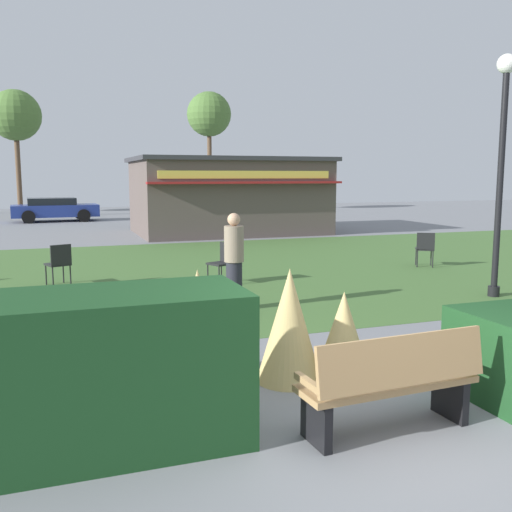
{
  "coord_description": "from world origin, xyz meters",
  "views": [
    {
      "loc": [
        -2.8,
        -4.04,
        2.32
      ],
      "look_at": [
        -0.0,
        3.83,
        1.15
      ],
      "focal_mm": 40.25,
      "sensor_mm": 36.0,
      "label": 1
    }
  ],
  "objects_px": {
    "park_bench": "(392,382)",
    "tree_left_bg": "(209,115)",
    "person_strolling": "(234,261)",
    "trash_bin": "(64,387)",
    "parked_car_west_slot": "(54,209)",
    "lamppost_mid": "(502,148)",
    "cafe_chair_center": "(223,260)",
    "tree_right_bg": "(15,116)",
    "cafe_chair_east": "(59,261)",
    "cafe_chair_north": "(425,246)",
    "food_kiosk": "(228,195)"
  },
  "relations": [
    {
      "from": "park_bench",
      "to": "tree_left_bg",
      "type": "relative_size",
      "value": 0.23
    },
    {
      "from": "park_bench",
      "to": "person_strolling",
      "type": "xyz_separation_m",
      "value": [
        0.11,
        5.09,
        0.38
      ]
    },
    {
      "from": "trash_bin",
      "to": "parked_car_west_slot",
      "type": "relative_size",
      "value": 0.21
    },
    {
      "from": "lamppost_mid",
      "to": "parked_car_west_slot",
      "type": "xyz_separation_m",
      "value": [
        -7.87,
        22.32,
        -2.19
      ]
    },
    {
      "from": "cafe_chair_center",
      "to": "tree_right_bg",
      "type": "relative_size",
      "value": 0.13
    },
    {
      "from": "cafe_chair_east",
      "to": "cafe_chair_center",
      "type": "relative_size",
      "value": 1.0
    },
    {
      "from": "cafe_chair_north",
      "to": "tree_right_bg",
      "type": "xyz_separation_m",
      "value": [
        -10.6,
        22.84,
        5.05
      ]
    },
    {
      "from": "lamppost_mid",
      "to": "parked_car_west_slot",
      "type": "distance_m",
      "value": 23.77
    },
    {
      "from": "cafe_chair_north",
      "to": "cafe_chair_center",
      "type": "bearing_deg",
      "value": -174.9
    },
    {
      "from": "person_strolling",
      "to": "lamppost_mid",
      "type": "bearing_deg",
      "value": 80.45
    },
    {
      "from": "food_kiosk",
      "to": "parked_car_west_slot",
      "type": "bearing_deg",
      "value": 127.96
    },
    {
      "from": "cafe_chair_center",
      "to": "tree_right_bg",
      "type": "height_order",
      "value": "tree_right_bg"
    },
    {
      "from": "trash_bin",
      "to": "tree_right_bg",
      "type": "distance_m",
      "value": 30.35
    },
    {
      "from": "trash_bin",
      "to": "cafe_chair_center",
      "type": "xyz_separation_m",
      "value": [
        3.4,
        6.53,
        0.08
      ]
    },
    {
      "from": "cafe_chair_east",
      "to": "cafe_chair_north",
      "type": "distance_m",
      "value": 8.85
    },
    {
      "from": "cafe_chair_center",
      "to": "tree_left_bg",
      "type": "distance_m",
      "value": 25.72
    },
    {
      "from": "trash_bin",
      "to": "cafe_chair_east",
      "type": "relative_size",
      "value": 1.02
    },
    {
      "from": "cafe_chair_east",
      "to": "park_bench",
      "type": "bearing_deg",
      "value": -72.2
    },
    {
      "from": "food_kiosk",
      "to": "tree_right_bg",
      "type": "relative_size",
      "value": 1.08
    },
    {
      "from": "cafe_chair_east",
      "to": "cafe_chair_center",
      "type": "distance_m",
      "value": 3.47
    },
    {
      "from": "cafe_chair_east",
      "to": "parked_car_west_slot",
      "type": "xyz_separation_m",
      "value": [
        0.03,
        18.36,
        0.12
      ]
    },
    {
      "from": "parked_car_west_slot",
      "to": "person_strolling",
      "type": "bearing_deg",
      "value": -82.67
    },
    {
      "from": "park_bench",
      "to": "cafe_chair_north",
      "type": "height_order",
      "value": "park_bench"
    },
    {
      "from": "trash_bin",
      "to": "food_kiosk",
      "type": "distance_m",
      "value": 18.6
    },
    {
      "from": "tree_left_bg",
      "to": "park_bench",
      "type": "bearing_deg",
      "value": -102.19
    },
    {
      "from": "lamppost_mid",
      "to": "tree_left_bg",
      "type": "distance_m",
      "value": 27.58
    },
    {
      "from": "park_bench",
      "to": "trash_bin",
      "type": "bearing_deg",
      "value": 160.92
    },
    {
      "from": "cafe_chair_north",
      "to": "person_strolling",
      "type": "relative_size",
      "value": 0.53
    },
    {
      "from": "park_bench",
      "to": "cafe_chair_north",
      "type": "bearing_deg",
      "value": 52.48
    },
    {
      "from": "cafe_chair_east",
      "to": "cafe_chair_north",
      "type": "relative_size",
      "value": 1.0
    },
    {
      "from": "parked_car_west_slot",
      "to": "lamppost_mid",
      "type": "bearing_deg",
      "value": -70.58
    },
    {
      "from": "cafe_chair_center",
      "to": "tree_right_bg",
      "type": "distance_m",
      "value": 24.41
    },
    {
      "from": "lamppost_mid",
      "to": "parked_car_west_slot",
      "type": "bearing_deg",
      "value": 109.42
    },
    {
      "from": "person_strolling",
      "to": "parked_car_west_slot",
      "type": "xyz_separation_m",
      "value": [
        -2.79,
        21.71,
        -0.22
      ]
    },
    {
      "from": "cafe_chair_center",
      "to": "person_strolling",
      "type": "relative_size",
      "value": 0.53
    },
    {
      "from": "park_bench",
      "to": "cafe_chair_east",
      "type": "xyz_separation_m",
      "value": [
        -2.71,
        8.44,
        0.05
      ]
    },
    {
      "from": "cafe_chair_east",
      "to": "tree_right_bg",
      "type": "height_order",
      "value": "tree_right_bg"
    },
    {
      "from": "tree_left_bg",
      "to": "tree_right_bg",
      "type": "relative_size",
      "value": 1.08
    },
    {
      "from": "tree_left_bg",
      "to": "tree_right_bg",
      "type": "distance_m",
      "value": 11.4
    },
    {
      "from": "park_bench",
      "to": "cafe_chair_center",
      "type": "distance_m",
      "value": 7.52
    },
    {
      "from": "park_bench",
      "to": "person_strolling",
      "type": "relative_size",
      "value": 1.02
    },
    {
      "from": "person_strolling",
      "to": "parked_car_west_slot",
      "type": "relative_size",
      "value": 0.39
    },
    {
      "from": "tree_left_bg",
      "to": "tree_right_bg",
      "type": "height_order",
      "value": "tree_left_bg"
    },
    {
      "from": "park_bench",
      "to": "tree_left_bg",
      "type": "bearing_deg",
      "value": 77.81
    },
    {
      "from": "cafe_chair_east",
      "to": "parked_car_west_slot",
      "type": "bearing_deg",
      "value": 89.9
    },
    {
      "from": "park_bench",
      "to": "cafe_chair_center",
      "type": "xyz_separation_m",
      "value": [
        0.62,
        7.49,
        0.05
      ]
    },
    {
      "from": "park_bench",
      "to": "parked_car_west_slot",
      "type": "relative_size",
      "value": 0.4
    },
    {
      "from": "lamppost_mid",
      "to": "tree_left_bg",
      "type": "height_order",
      "value": "tree_left_bg"
    },
    {
      "from": "lamppost_mid",
      "to": "tree_left_bg",
      "type": "relative_size",
      "value": 0.6
    },
    {
      "from": "trash_bin",
      "to": "person_strolling",
      "type": "xyz_separation_m",
      "value": [
        2.89,
        4.13,
        0.41
      ]
    }
  ]
}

